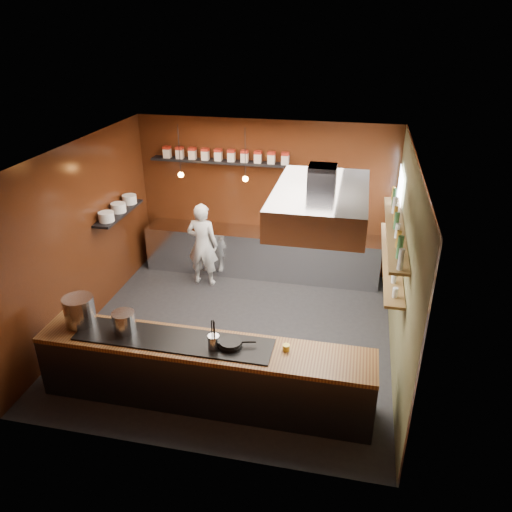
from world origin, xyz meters
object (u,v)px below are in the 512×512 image
(stockpot_small, at_px, (124,322))
(chef, at_px, (203,245))
(extractor_hood, at_px, (321,203))
(stockpot_large, at_px, (79,311))
(espresso_machine, at_px, (343,229))

(stockpot_small, distance_m, chef, 3.13)
(extractor_hood, distance_m, stockpot_large, 3.52)
(espresso_machine, bearing_deg, chef, -170.77)
(stockpot_large, xyz_separation_m, chef, (0.74, 3.07, -0.32))
(extractor_hood, xyz_separation_m, espresso_machine, (0.26, 2.62, -1.42))
(extractor_hood, relative_size, espresso_machine, 5.35)
(extractor_hood, bearing_deg, chef, 139.72)
(chef, bearing_deg, espresso_machine, -164.24)
(stockpot_large, xyz_separation_m, stockpot_small, (0.66, -0.05, -0.06))
(espresso_machine, bearing_deg, extractor_hood, -101.09)
(stockpot_large, xyz_separation_m, espresso_machine, (3.31, 3.74, -0.05))
(stockpot_small, bearing_deg, chef, 88.53)
(extractor_hood, xyz_separation_m, chef, (-2.31, 1.95, -1.69))
(chef, bearing_deg, stockpot_small, 89.66)
(stockpot_small, height_order, espresso_machine, espresso_machine)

